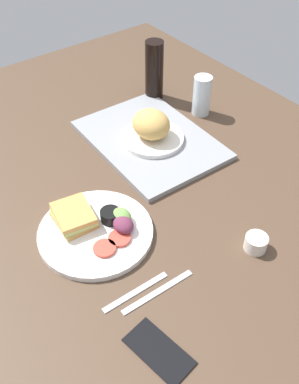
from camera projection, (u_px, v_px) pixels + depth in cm
name	position (u px, v px, depth cm)	size (l,w,h in cm)	color
ground_plane	(136.00, 207.00, 118.65)	(190.00, 150.00, 3.00)	#4C3828
serving_tray	(150.00, 140.00, 137.02)	(45.00, 33.00, 1.60)	gray
bread_plate_near	(152.00, 129.00, 132.89)	(19.39, 19.39, 10.06)	white
plate_with_salad	(95.00, 228.00, 108.91)	(29.16, 29.16, 5.40)	white
drinking_glass	(202.00, 96.00, 144.75)	(6.08, 6.08, 13.70)	silver
soda_bottle	(154.00, 71.00, 149.67)	(6.40, 6.40, 21.05)	black
espresso_cup	(256.00, 243.00, 104.94)	(5.60, 5.60, 4.00)	silver
fork	(136.00, 292.00, 96.97)	(17.00, 1.40, 0.50)	#B7B7BC
knife	(158.00, 292.00, 96.99)	(19.00, 1.40, 0.50)	#B7B7BC
cell_phone	(159.00, 351.00, 86.76)	(14.40, 7.20, 0.80)	black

